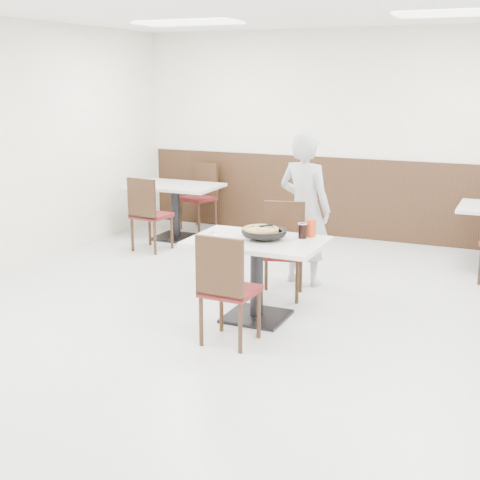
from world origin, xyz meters
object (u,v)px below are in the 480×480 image
at_px(chair_far, 282,251).
at_px(bg_chair_left_near, 152,214).
at_px(chair_near, 230,288).
at_px(pizza_pan, 264,234).
at_px(bg_chair_left_far, 198,197).
at_px(bg_table_left, 176,212).
at_px(red_cup, 311,228).
at_px(diner_person, 305,209).
at_px(pizza, 261,231).
at_px(cola_glass, 302,231).
at_px(side_plate, 210,237).
at_px(main_table, 257,279).

distance_m(chair_far, bg_chair_left_near, 2.44).
relative_size(chair_near, pizza_pan, 2.50).
bearing_deg(bg_chair_left_far, bg_table_left, 104.81).
bearing_deg(bg_chair_left_near, red_cup, -22.88).
bearing_deg(chair_far, bg_table_left, -52.02).
height_order(pizza_pan, diner_person, diner_person).
bearing_deg(pizza, cola_glass, 21.60).
relative_size(pizza, cola_glass, 2.51).
height_order(side_plate, bg_chair_left_near, bg_chair_left_near).
relative_size(main_table, pizza, 3.68).
bearing_deg(diner_person, red_cup, 124.10).
distance_m(pizza_pan, diner_person, 1.16).
xyz_separation_m(main_table, bg_chair_left_near, (-2.18, 1.77, 0.10)).
relative_size(chair_far, diner_person, 0.58).
height_order(chair_far, pizza, chair_far).
distance_m(pizza_pan, side_plate, 0.50).
bearing_deg(bg_table_left, cola_glass, -40.98).
bearing_deg(pizza, bg_table_left, 133.06).
height_order(chair_near, pizza_pan, chair_near).
bearing_deg(red_cup, side_plate, -153.77).
relative_size(chair_far, cola_glass, 7.31).
bearing_deg(chair_near, bg_table_left, 128.31).
xyz_separation_m(side_plate, bg_table_left, (-1.79, 2.55, -0.38)).
relative_size(main_table, bg_chair_left_far, 1.26).
xyz_separation_m(chair_far, bg_chair_left_far, (-2.19, 2.42, 0.00)).
xyz_separation_m(main_table, pizza_pan, (0.05, 0.04, 0.42)).
xyz_separation_m(red_cup, bg_chair_left_near, (-2.59, 1.47, -0.35)).
relative_size(side_plate, cola_glass, 1.46).
height_order(pizza_pan, side_plate, pizza_pan).
height_order(cola_glass, bg_table_left, cola_glass).
xyz_separation_m(chair_near, side_plate, (-0.44, 0.51, 0.28)).
height_order(chair_near, bg_chair_left_near, same).
xyz_separation_m(chair_far, red_cup, (0.42, -0.37, 0.35)).
bearing_deg(bg_chair_left_near, main_table, -32.43).
relative_size(cola_glass, bg_chair_left_far, 0.14).
relative_size(pizza_pan, bg_chair_left_far, 0.40).
bearing_deg(side_plate, bg_chair_left_far, 119.08).
bearing_deg(pizza_pan, side_plate, -162.51).
bearing_deg(red_cup, bg_chair_left_far, 133.12).
height_order(pizza_pan, cola_glass, cola_glass).
distance_m(chair_far, cola_glass, 0.68).
height_order(pizza, diner_person, diner_person).
xyz_separation_m(main_table, pizza, (0.01, 0.07, 0.44)).
height_order(chair_far, pizza_pan, chair_far).
bearing_deg(diner_person, main_table, 100.03).
distance_m(chair_near, chair_far, 1.29).
height_order(chair_far, side_plate, chair_far).
distance_m(chair_near, bg_chair_left_near, 3.24).
bearing_deg(red_cup, main_table, -143.31).
xyz_separation_m(pizza, side_plate, (-0.43, -0.18, -0.05)).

